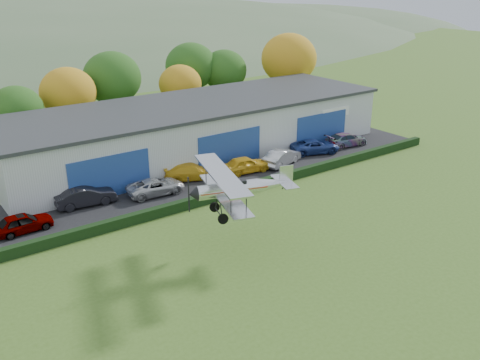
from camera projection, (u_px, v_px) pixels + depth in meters
ground at (372, 288)px, 30.65m from camera, size 300.00×300.00×0.00m
apron at (218, 175)px, 48.13m from camera, size 48.00×9.00×0.05m
hedge at (249, 187)px, 44.37m from camera, size 46.00×0.60×0.80m
hangar at (197, 127)px, 53.53m from camera, size 40.60×12.60×5.30m
tree_belt at (108, 84)px, 59.74m from camera, size 75.70×13.22×10.12m
car_0 at (23, 223)px, 37.10m from camera, size 4.22×1.84×1.42m
car_1 at (85, 196)px, 41.40m from camera, size 4.92×2.15×1.57m
car_2 at (156, 186)px, 43.58m from camera, size 5.07×2.67×1.36m
car_3 at (191, 171)px, 46.80m from camera, size 5.41×3.83×1.46m
car_4 at (246, 165)px, 48.40m from camera, size 4.73×2.39×1.54m
car_5 at (282, 157)px, 50.37m from camera, size 4.97×2.94×1.55m
car_6 at (315, 146)px, 53.81m from camera, size 5.62×4.02×1.42m
car_7 at (346, 139)px, 56.08m from camera, size 5.11×2.57×1.42m
biplane at (237, 187)px, 33.75m from camera, size 7.30×8.25×3.09m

